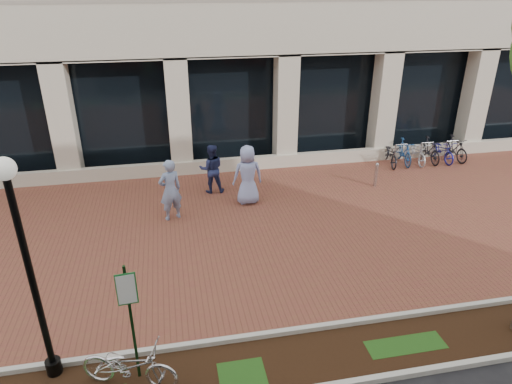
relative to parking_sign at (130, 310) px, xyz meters
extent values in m
plane|color=black|center=(3.30, 5.05, -1.54)|extent=(120.00, 120.00, 0.00)
cube|color=brown|center=(3.30, 5.05, -1.54)|extent=(40.00, 9.00, 0.01)
cube|color=black|center=(3.30, -0.20, -1.54)|extent=(40.00, 1.50, 0.01)
cube|color=#B9B9AE|center=(3.30, 0.55, -1.48)|extent=(40.00, 0.12, 0.12)
cube|color=black|center=(3.30, 10.65, 0.56)|extent=(40.00, 0.15, 4.20)
cube|color=beige|center=(3.30, 9.55, -1.29)|extent=(40.00, 0.25, 0.50)
cube|color=beige|center=(3.30, 9.95, 0.56)|extent=(0.80, 0.80, 4.20)
cube|color=#123314|center=(0.00, 0.01, -0.33)|extent=(0.05, 0.05, 2.42)
cube|color=#19672B|center=(0.00, -0.02, 0.44)|extent=(0.34, 0.02, 0.62)
cube|color=silver|center=(0.00, -0.03, 0.44)|extent=(0.30, 0.01, 0.56)
cylinder|color=black|center=(-1.54, 0.40, -1.39)|extent=(0.28, 0.28, 0.30)
cylinder|color=black|center=(-1.54, 0.40, 0.43)|extent=(0.12, 0.12, 3.95)
sphere|color=silver|center=(-1.54, 0.40, 2.55)|extent=(0.36, 0.36, 0.36)
imported|color=silver|center=(-0.13, -0.17, -1.07)|extent=(1.89, 1.20, 0.94)
imported|color=#7E93BD|center=(0.79, 6.09, -0.58)|extent=(0.82, 0.68, 1.91)
imported|color=navy|center=(2.20, 7.79, -0.69)|extent=(0.85, 0.67, 1.70)
imported|color=#8F9DD5|center=(3.25, 6.72, -0.57)|extent=(0.98, 0.67, 1.95)
cylinder|color=#B0B0B5|center=(7.87, 7.11, -1.15)|extent=(0.11, 0.11, 0.78)
sphere|color=#B0B0B5|center=(7.87, 7.11, -0.71)|extent=(0.12, 0.12, 0.12)
imported|color=black|center=(9.34, 8.98, -1.10)|extent=(0.86, 1.74, 0.87)
imported|color=navy|center=(9.89, 8.98, -1.06)|extent=(0.65, 1.66, 0.97)
imported|color=silver|center=(10.44, 8.98, -1.10)|extent=(0.69, 1.70, 0.87)
imported|color=black|center=(10.99, 8.98, -1.06)|extent=(0.48, 1.62, 0.97)
imported|color=navy|center=(11.54, 8.98, -1.10)|extent=(0.64, 1.68, 0.87)
imported|color=black|center=(12.09, 8.98, -1.06)|extent=(0.59, 1.65, 0.97)
cylinder|color=#B0B0B5|center=(10.72, 8.98, -1.14)|extent=(0.04, 0.04, 0.80)
camera|label=1|loc=(0.90, -6.46, 5.09)|focal=32.00mm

